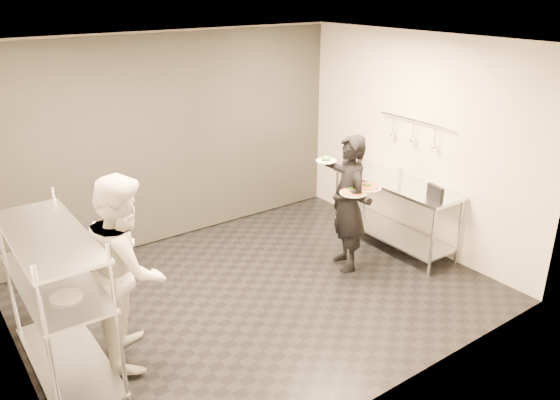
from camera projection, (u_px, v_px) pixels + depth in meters
room_shell at (204, 154)px, 6.67m from camera, size 5.00×4.00×2.80m
pass_rack at (58, 295)px, 4.85m from camera, size 0.60×1.60×1.50m
prep_counter at (395, 202)px, 7.26m from camera, size 0.60×1.80×0.92m
utensil_rail at (414, 132)px, 7.05m from camera, size 0.07×1.20×0.31m
waiter at (348, 204)px, 6.62m from camera, size 0.60×0.72×1.71m
chef at (127, 268)px, 5.01m from camera, size 0.98×1.08×1.82m
pizza_plate_near at (353, 192)px, 6.38m from camera, size 0.32×0.32×0.05m
pizza_plate_far at (368, 187)px, 6.46m from camera, size 0.31×0.31×0.05m
salad_plate at (326, 159)px, 6.59m from camera, size 0.25×0.25×0.07m
pos_monitor at (435, 193)px, 6.50m from camera, size 0.10×0.26×0.18m
bottle_green at (349, 160)px, 7.62m from camera, size 0.07×0.07×0.24m
bottle_clear at (400, 175)px, 7.09m from camera, size 0.06×0.06×0.20m
bottle_dark at (360, 157)px, 7.76m from camera, size 0.06×0.06×0.22m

